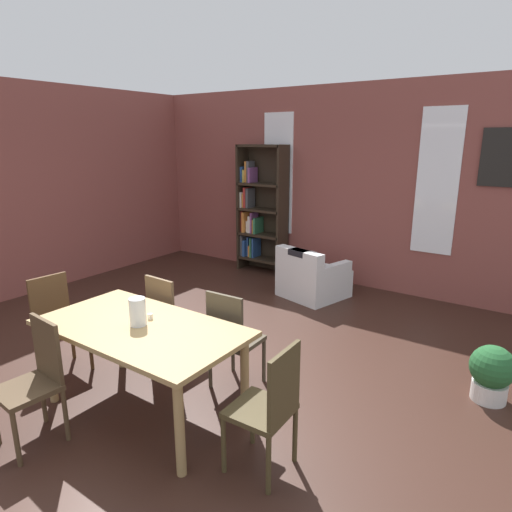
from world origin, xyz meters
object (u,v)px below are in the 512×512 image
Objects in this scene: dining_chair_head_left at (57,321)px; dining_chair_head_right at (269,406)px; bookshelf_tall at (259,211)px; vase_on_table at (138,312)px; armchair_white at (312,278)px; dining_chair_far_left at (170,317)px; potted_plant_corner at (492,372)px; dining_chair_near_left at (35,378)px; dining_chair_far_right at (232,337)px; dining_table at (141,336)px.

dining_chair_head_right is at bearing -0.11° from dining_chair_head_left.
bookshelf_tall is at bearing 125.15° from dining_chair_head_right.
vase_on_table is 3.34m from armchair_white.
armchair_white is at bearing 92.29° from vase_on_table.
dining_chair_far_left is 3.00m from potted_plant_corner.
dining_chair_head_right is at bearing 23.21° from dining_chair_near_left.
armchair_white is at bearing 101.96° from dining_chair_far_right.
bookshelf_tall is (-1.53, 3.98, 0.15)m from vase_on_table.
bookshelf_tall is (-1.16, 3.28, 0.53)m from dining_chair_far_left.
dining_chair_head_right is at bearing -39.27° from dining_chair_far_right.
vase_on_table is at bearing -142.60° from potted_plant_corner.
dining_chair_head_right is at bearing -22.97° from dining_chair_far_left.
potted_plant_corner is at bearing 29.81° from dining_chair_far_right.
dining_chair_head_right is 3.57m from armchair_white.
dining_chair_head_left is 3.46m from armchair_white.
armchair_white is (1.09, 3.28, -0.23)m from dining_chair_head_left.
armchair_white is 2.91m from potted_plant_corner.
dining_table is 7.59× the size of vase_on_table.
dining_chair_head_left is 0.44× the size of bookshelf_tall.
dining_chair_head_left reaches higher than armchair_white.
dining_chair_head_left is 4.06m from potted_plant_corner.
potted_plant_corner is at bearing -28.62° from bookshelf_tall.
dining_chair_head_left is 1.00× the size of dining_chair_head_right.
armchair_white is at bearing 71.57° from dining_chair_head_left.
dining_chair_head_left and dining_chair_far_left have the same top height.
dining_chair_far_left is at bearing 39.11° from dining_chair_head_left.
vase_on_table is 0.24× the size of dining_chair_head_left.
bookshelf_tall is at bearing 94.44° from dining_chair_head_left.
dining_table is at bearing -179.90° from dining_chair_head_right.
dining_table is 1.83× the size of dining_chair_far_left.
dining_chair_near_left is at bearing -156.79° from dining_chair_head_right.
dining_chair_far_right reaches higher than potted_plant_corner.
vase_on_table is 0.87m from dining_chair_near_left.
dining_chair_far_right is at bearing 140.73° from dining_chair_head_right.
dining_chair_far_left is 0.44× the size of bookshelf_tall.
vase_on_table is at bearing -179.90° from dining_chair_head_right.
dining_chair_near_left is 1.11m from dining_chair_head_left.
dining_chair_near_left is 1.00× the size of dining_chair_head_right.
dining_chair_far_right is (0.39, 0.70, -0.18)m from dining_table.
dining_table is at bearing -60.45° from dining_chair_far_left.
dining_table is at bearing -142.35° from potted_plant_corner.
dining_chair_far_right is (0.42, 0.70, -0.38)m from vase_on_table.
dining_chair_far_left is 0.97× the size of armchair_white.
dining_chair_far_right is (-0.85, 0.70, 0.00)m from dining_chair_head_right.
dining_chair_far_right is 0.79m from dining_chair_far_left.
dining_chair_far_right and dining_chair_far_left have the same top height.
armchair_white is (-0.13, 3.28, -0.62)m from vase_on_table.
dining_chair_head_left is at bearing -140.89° from dining_chair_far_left.
dining_chair_near_left and dining_chair_head_left have the same top height.
dining_table is 1.83× the size of dining_chair_far_right.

